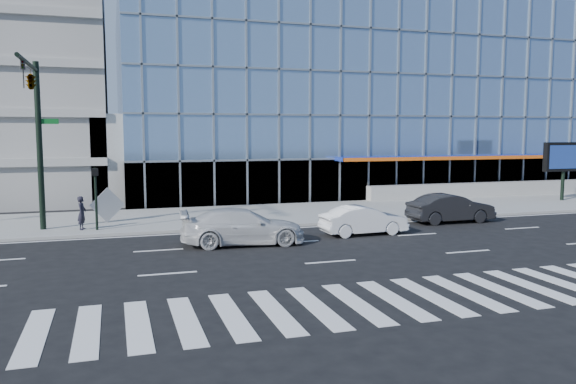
% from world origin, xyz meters
% --- Properties ---
extents(ground, '(160.00, 160.00, 0.00)m').
position_xyz_m(ground, '(0.00, 0.00, 0.00)').
color(ground, black).
rests_on(ground, ground).
extents(sidewalk, '(120.00, 8.00, 0.15)m').
position_xyz_m(sidewalk, '(0.00, 8.00, 0.07)').
color(sidewalk, gray).
rests_on(sidewalk, ground).
extents(theatre_building, '(42.00, 26.00, 15.00)m').
position_xyz_m(theatre_building, '(14.00, 26.00, 7.50)').
color(theatre_building, '#6D8EB6').
rests_on(theatre_building, ground).
extents(ramp_block, '(6.00, 8.00, 6.00)m').
position_xyz_m(ramp_block, '(-6.00, 18.00, 3.00)').
color(ramp_block, gray).
rests_on(ramp_block, ground).
extents(retaining_wall, '(30.00, 0.80, 1.00)m').
position_xyz_m(retaining_wall, '(24.00, 11.60, 0.65)').
color(retaining_wall, gray).
rests_on(retaining_wall, sidewalk).
extents(traffic_signal, '(1.14, 5.74, 8.00)m').
position_xyz_m(traffic_signal, '(-11.00, 4.57, 6.16)').
color(traffic_signal, black).
rests_on(traffic_signal, sidewalk).
extents(ped_signal_post, '(0.30, 0.33, 3.00)m').
position_xyz_m(ped_signal_post, '(-8.50, 4.94, 2.14)').
color(ped_signal_post, black).
rests_on(ped_signal_post, sidewalk).
extents(marquee_sign, '(3.20, 0.43, 4.00)m').
position_xyz_m(marquee_sign, '(22.00, 7.99, 3.07)').
color(marquee_sign, black).
rests_on(marquee_sign, sidewalk).
extents(white_suv, '(5.51, 2.61, 1.55)m').
position_xyz_m(white_suv, '(-2.40, 0.21, 0.78)').
color(white_suv, silver).
rests_on(white_suv, ground).
extents(white_sedan, '(4.19, 1.58, 1.36)m').
position_xyz_m(white_sedan, '(3.60, 0.83, 0.68)').
color(white_sedan, white).
rests_on(white_sedan, ground).
extents(dark_sedan, '(4.66, 1.63, 1.54)m').
position_xyz_m(dark_sedan, '(9.60, 2.72, 0.77)').
color(dark_sedan, black).
rests_on(dark_sedan, ground).
extents(pedestrian, '(0.52, 0.67, 1.62)m').
position_xyz_m(pedestrian, '(-9.18, 5.32, 0.96)').
color(pedestrian, black).
rests_on(pedestrian, sidewalk).
extents(tilted_panel, '(1.79, 0.55, 1.84)m').
position_xyz_m(tilted_panel, '(-8.02, 7.22, 1.07)').
color(tilted_panel, '#A3A3A3').
rests_on(tilted_panel, sidewalk).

